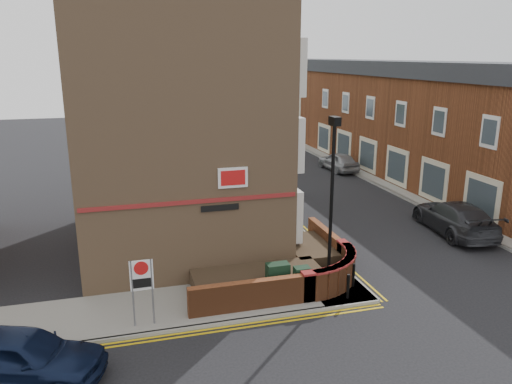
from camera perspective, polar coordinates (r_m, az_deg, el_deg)
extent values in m
plane|color=black|center=(17.27, 4.81, -13.74)|extent=(120.00, 120.00, 0.00)
cube|color=gray|center=(17.79, -7.84, -12.70)|extent=(13.00, 3.00, 0.12)
cube|color=gray|center=(32.10, -1.73, 0.33)|extent=(2.00, 32.00, 0.12)
cube|color=gray|center=(33.80, 17.98, 0.34)|extent=(4.00, 40.00, 0.12)
cube|color=gray|center=(16.49, -7.09, -15.10)|extent=(13.00, 0.15, 0.12)
cube|color=gray|center=(32.34, -0.01, 0.45)|extent=(0.15, 32.00, 0.12)
cube|color=gray|center=(32.75, 15.05, 0.10)|extent=(0.15, 40.00, 0.12)
cube|color=gold|center=(16.30, -6.94, -15.70)|extent=(13.00, 0.28, 0.01)
cube|color=gold|center=(32.42, 0.41, 0.39)|extent=(0.28, 32.00, 0.01)
cube|color=#977350|center=(22.40, -9.43, 8.07)|extent=(8.00, 10.00, 11.00)
cube|color=maroon|center=(17.97, -7.29, -1.14)|extent=(7.80, 0.06, 0.15)
cube|color=white|center=(18.01, -2.65, 1.65)|extent=(1.10, 0.05, 0.75)
cube|color=black|center=(18.21, -4.14, -1.82)|extent=(1.40, 0.04, 0.22)
cylinder|color=black|center=(17.63, 8.57, -2.19)|extent=(0.12, 0.12, 6.00)
cylinder|color=black|center=(18.57, 8.25, -9.86)|extent=(0.20, 0.20, 0.80)
cube|color=black|center=(16.96, 9.00, 8.01)|extent=(0.25, 0.50, 0.30)
cube|color=black|center=(17.94, 2.49, -9.94)|extent=(0.80, 0.45, 1.20)
cube|color=black|center=(17.96, 5.26, -10.16)|extent=(0.55, 0.40, 1.10)
cylinder|color=black|center=(18.06, 10.47, -10.56)|extent=(0.11, 0.11, 0.90)
cylinder|color=black|center=(18.95, 11.06, -9.30)|extent=(0.11, 0.11, 0.90)
cylinder|color=slate|center=(16.27, -13.90, -11.26)|extent=(0.06, 0.06, 2.20)
cylinder|color=slate|center=(16.28, -11.75, -11.10)|extent=(0.06, 0.06, 2.20)
cube|color=white|center=(16.02, -12.95, -9.26)|extent=(0.72, 0.04, 1.00)
cylinder|color=red|center=(15.89, -13.00, -8.48)|extent=(0.44, 0.02, 0.44)
cube|color=brown|center=(37.24, 16.99, 7.17)|extent=(5.00, 30.00, 7.00)
cube|color=#272A2E|center=(36.93, 17.49, 13.31)|extent=(5.40, 30.40, 1.00)
cube|color=beige|center=(55.99, 5.36, 10.30)|extent=(5.00, 12.00, 7.00)
cube|color=#272A2E|center=(55.78, 5.47, 14.39)|extent=(5.40, 12.40, 1.00)
cylinder|color=#382B1E|center=(29.67, -0.84, 3.72)|extent=(0.24, 0.24, 4.55)
sphere|color=#25531B|center=(29.26, -0.86, 8.71)|extent=(3.64, 3.64, 3.64)
sphere|color=#25531B|center=(29.18, 0.07, 7.02)|extent=(2.60, 2.60, 2.60)
sphere|color=#25531B|center=(29.62, -1.62, 7.90)|extent=(2.86, 2.86, 2.86)
cylinder|color=#382B1E|center=(37.30, -4.00, 6.47)|extent=(0.24, 0.24, 5.04)
sphere|color=#25531B|center=(36.96, -4.08, 10.88)|extent=(4.03, 4.03, 4.03)
sphere|color=#25531B|center=(36.84, -3.34, 9.42)|extent=(2.88, 2.88, 2.88)
sphere|color=#25531B|center=(37.34, -4.65, 10.14)|extent=(3.17, 3.17, 3.17)
cylinder|color=#382B1E|center=(45.10, -6.09, 7.79)|extent=(0.24, 0.24, 4.76)
sphere|color=#25531B|center=(44.83, -6.19, 11.23)|extent=(3.81, 3.81, 3.81)
sphere|color=#25531B|center=(44.67, -5.57, 10.10)|extent=(2.72, 2.72, 2.72)
sphere|color=#25531B|center=(45.21, -6.64, 10.65)|extent=(2.99, 2.99, 2.99)
cylinder|color=black|center=(40.42, -4.29, 5.84)|extent=(0.10, 0.10, 3.20)
imported|color=black|center=(40.13, -4.35, 8.79)|extent=(0.20, 0.16, 1.00)
imported|color=#0D1732|center=(15.13, -25.18, -16.63)|extent=(4.67, 3.12, 1.48)
imported|color=#B1B4BA|center=(29.84, 2.49, 0.50)|extent=(2.97, 4.72, 1.47)
imported|color=#9B1111|center=(36.38, 0.34, 3.03)|extent=(2.32, 4.52, 1.22)
imported|color=#2A2B2F|center=(26.09, 21.74, -2.69)|extent=(2.86, 5.67, 1.58)
imported|color=gray|center=(37.94, 9.40, 3.48)|extent=(1.92, 4.22, 1.41)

